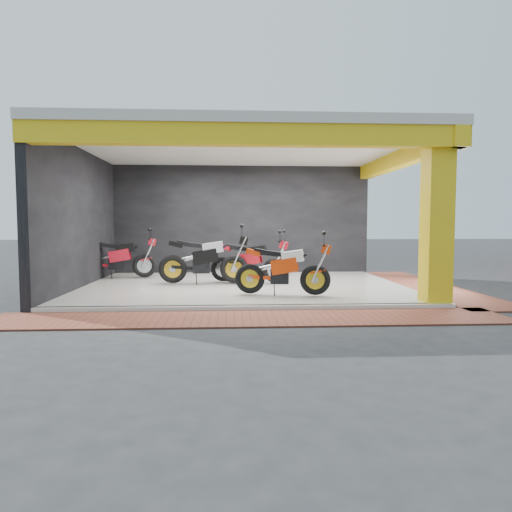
# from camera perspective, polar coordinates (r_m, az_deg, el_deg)

# --- Properties ---
(ground) EXTENTS (80.00, 80.00, 0.00)m
(ground) POSITION_cam_1_polar(r_m,az_deg,el_deg) (9.74, -1.17, -5.72)
(ground) COLOR #2D2D30
(ground) RESTS_ON ground
(showroom_floor) EXTENTS (8.00, 6.00, 0.10)m
(showroom_floor) POSITION_cam_1_polar(r_m,az_deg,el_deg) (11.71, -1.52, -3.83)
(showroom_floor) COLOR white
(showroom_floor) RESTS_ON ground
(showroom_ceiling) EXTENTS (8.40, 6.40, 0.20)m
(showroom_ceiling) POSITION_cam_1_polar(r_m,az_deg,el_deg) (11.76, -1.56, 13.56)
(showroom_ceiling) COLOR beige
(showroom_ceiling) RESTS_ON corner_column
(back_wall) EXTENTS (8.20, 0.20, 3.50)m
(back_wall) POSITION_cam_1_polar(r_m,az_deg,el_deg) (14.70, -1.90, 4.41)
(back_wall) COLOR black
(back_wall) RESTS_ON ground
(left_wall) EXTENTS (0.20, 6.20, 3.50)m
(left_wall) POSITION_cam_1_polar(r_m,az_deg,el_deg) (12.19, -21.24, 4.22)
(left_wall) COLOR black
(left_wall) RESTS_ON ground
(corner_column) EXTENTS (0.50, 0.50, 3.50)m
(corner_column) POSITION_cam_1_polar(r_m,az_deg,el_deg) (9.75, 21.67, 4.34)
(corner_column) COLOR gold
(corner_column) RESTS_ON ground
(header_beam_front) EXTENTS (8.40, 0.30, 0.40)m
(header_beam_front) POSITION_cam_1_polar(r_m,az_deg,el_deg) (8.76, -0.95, 14.89)
(header_beam_front) COLOR gold
(header_beam_front) RESTS_ON corner_column
(header_beam_right) EXTENTS (0.30, 6.40, 0.40)m
(header_beam_right) POSITION_cam_1_polar(r_m,az_deg,el_deg) (12.49, 17.50, 11.43)
(header_beam_right) COLOR gold
(header_beam_right) RESTS_ON corner_column
(floor_kerb) EXTENTS (8.00, 0.20, 0.10)m
(floor_kerb) POSITION_cam_1_polar(r_m,az_deg,el_deg) (8.73, -0.92, -6.53)
(floor_kerb) COLOR white
(floor_kerb) RESTS_ON ground
(paver_front) EXTENTS (9.00, 1.40, 0.03)m
(paver_front) POSITION_cam_1_polar(r_m,az_deg,el_deg) (7.97, -0.69, -7.80)
(paver_front) COLOR brown
(paver_front) RESTS_ON ground
(paver_right) EXTENTS (1.40, 7.00, 0.03)m
(paver_right) POSITION_cam_1_polar(r_m,az_deg,el_deg) (12.79, 20.55, -3.58)
(paver_right) COLOR brown
(paver_right) RESTS_ON ground
(moto_hero) EXTENTS (2.32, 1.25, 1.34)m
(moto_hero) POSITION_cam_1_polar(r_m,az_deg,el_deg) (9.83, 7.43, -1.14)
(moto_hero) COLOR red
(moto_hero) RESTS_ON showroom_floor
(moto_row_a) EXTENTS (2.46, 0.96, 1.49)m
(moto_row_a) POSITION_cam_1_polar(r_m,az_deg,el_deg) (11.75, -2.76, 0.08)
(moto_row_a) COLOR black
(moto_row_a) RESTS_ON showroom_floor
(moto_row_b) EXTENTS (2.34, 1.44, 1.34)m
(moto_row_b) POSITION_cam_1_polar(r_m,az_deg,el_deg) (11.75, 2.41, -0.27)
(moto_row_b) COLOR #B4131F
(moto_row_b) RESTS_ON showroom_floor
(moto_row_d) EXTENTS (2.31, 0.99, 1.38)m
(moto_row_d) POSITION_cam_1_polar(r_m,az_deg,el_deg) (13.40, -13.79, 0.22)
(moto_row_d) COLOR red
(moto_row_d) RESTS_ON showroom_floor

